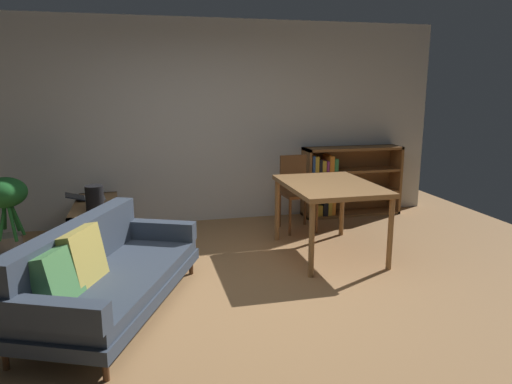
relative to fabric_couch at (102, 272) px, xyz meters
name	(u,v)px	position (x,y,z in m)	size (l,w,h in m)	color
ground_plane	(239,302)	(1.12, -0.06, -0.36)	(8.16, 8.16, 0.00)	#A87A4C
back_wall_panel	(198,123)	(1.12, 2.64, 0.99)	(6.80, 0.10, 2.70)	silver
fabric_couch	(102,272)	(0.00, 0.00, 0.00)	(1.54, 2.12, 0.77)	#56351E
media_console	(96,225)	(-0.20, 1.81, -0.11)	(0.46, 1.22, 0.51)	olive
open_laptop	(88,197)	(-0.29, 2.06, 0.17)	(0.48, 0.36, 0.08)	silver
desk_speaker	(95,198)	(-0.15, 1.45, 0.29)	(0.19, 0.19, 0.28)	black
potted_floor_plant	(5,202)	(-1.11, 1.74, 0.23)	(0.47, 0.60, 0.87)	#9E9389
dining_table	(330,190)	(2.34, 0.91, 0.36)	(0.94, 1.29, 0.80)	olive
dining_chair_near	(296,188)	(2.29, 1.92, 0.18)	(0.42, 0.45, 0.96)	brown
bookshelf	(343,182)	(3.18, 2.44, 0.12)	(1.43, 0.36, 0.99)	brown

